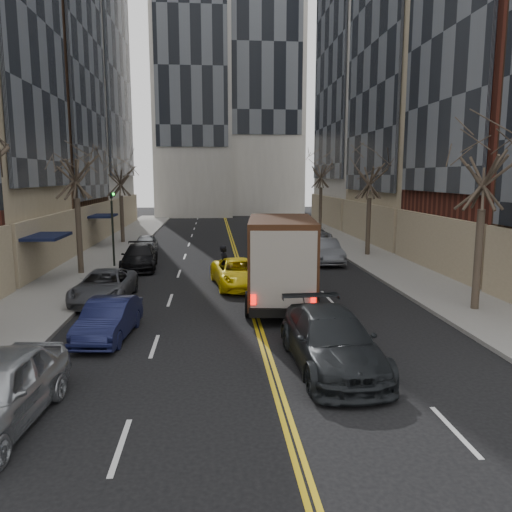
{
  "coord_description": "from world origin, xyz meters",
  "views": [
    {
      "loc": [
        -1.58,
        -7.5,
        5.38
      ],
      "look_at": [
        0.13,
        12.2,
        2.2
      ],
      "focal_mm": 35.0,
      "sensor_mm": 36.0,
      "label": 1
    }
  ],
  "objects": [
    {
      "name": "taxi",
      "position": [
        -0.38,
        16.43,
        0.67
      ],
      "size": [
        2.83,
        5.09,
        1.35
      ],
      "primitive_type": "imported",
      "rotation": [
        0.0,
        0.0,
        0.13
      ],
      "color": "yellow",
      "rests_on": "ground"
    },
    {
      "name": "parked_lf_b",
      "position": [
        -5.1,
        8.95,
        0.66
      ],
      "size": [
        1.76,
        4.09,
        1.31
      ],
      "primitive_type": "imported",
      "rotation": [
        0.0,
        0.0,
        -0.09
      ],
      "color": "#101333",
      "rests_on": "ground"
    },
    {
      "name": "tree_rt_near",
      "position": [
        8.8,
        11.0,
        6.45
      ],
      "size": [
        3.2,
        3.2,
        8.71
      ],
      "color": "#382D23",
      "rests_on": "sidewalk_right"
    },
    {
      "name": "tree_lf_mid",
      "position": [
        -8.8,
        20.0,
        6.6
      ],
      "size": [
        3.2,
        3.2,
        8.91
      ],
      "color": "#382D23",
      "rests_on": "sidewalk_left"
    },
    {
      "name": "observer_sedan",
      "position": [
        1.7,
        5.75,
        0.8
      ],
      "size": [
        2.45,
        5.58,
        1.6
      ],
      "rotation": [
        0.0,
        0.0,
        0.04
      ],
      "color": "black",
      "rests_on": "ground"
    },
    {
      "name": "traffic_signal",
      "position": [
        -7.39,
        22.0,
        2.82
      ],
      "size": [
        0.29,
        0.26,
        4.7
      ],
      "color": "black",
      "rests_on": "sidewalk_left"
    },
    {
      "name": "sidewalk_right",
      "position": [
        9.0,
        27.0,
        0.07
      ],
      "size": [
        4.0,
        66.0,
        0.15
      ],
      "primitive_type": "cube",
      "color": "slate",
      "rests_on": "ground"
    },
    {
      "name": "parked_rt_a",
      "position": [
        5.34,
        22.73,
        0.76
      ],
      "size": [
        1.7,
        4.62,
        1.51
      ],
      "primitive_type": "imported",
      "rotation": [
        0.0,
        0.0,
        0.02
      ],
      "color": "#4C4F54",
      "rests_on": "ground"
    },
    {
      "name": "tree_lf_far",
      "position": [
        -8.8,
        33.0,
        6.02
      ],
      "size": [
        3.2,
        3.2,
        8.12
      ],
      "color": "#382D23",
      "rests_on": "sidewalk_left"
    },
    {
      "name": "ups_truck",
      "position": [
        1.2,
        12.72,
        1.87
      ],
      "size": [
        3.31,
        7.0,
        3.71
      ],
      "rotation": [
        0.0,
        0.0,
        -0.1
      ],
      "color": "black",
      "rests_on": "ground"
    },
    {
      "name": "tree_rt_mid",
      "position": [
        8.8,
        25.0,
        6.17
      ],
      "size": [
        3.2,
        3.2,
        8.32
      ],
      "color": "#382D23",
      "rests_on": "sidewalk_right"
    },
    {
      "name": "ground",
      "position": [
        0.0,
        0.0,
        0.0
      ],
      "size": [
        160.0,
        160.0,
        0.0
      ],
      "primitive_type": "plane",
      "color": "black",
      "rests_on": "ground"
    },
    {
      "name": "parked_rt_b",
      "position": [
        6.3,
        31.82,
        0.76
      ],
      "size": [
        2.6,
        5.5,
        1.52
      ],
      "primitive_type": "imported",
      "rotation": [
        0.0,
        0.0,
        0.01
      ],
      "color": "#98999F",
      "rests_on": "ground"
    },
    {
      "name": "streetwall_right",
      "position": [
        16.38,
        32.2,
        15.09
      ],
      "size": [
        12.26,
        49.0,
        34.0
      ],
      "color": "#4C301E",
      "rests_on": "ground"
    },
    {
      "name": "parked_rt_c",
      "position": [
        5.6,
        32.95,
        0.64
      ],
      "size": [
        2.28,
        4.57,
        1.27
      ],
      "primitive_type": "imported",
      "rotation": [
        0.0,
        0.0,
        -0.12
      ],
      "color": "black",
      "rests_on": "ground"
    },
    {
      "name": "parked_lf_c",
      "position": [
        -6.3,
        14.03,
        0.67
      ],
      "size": [
        2.35,
        4.88,
        1.34
      ],
      "primitive_type": "imported",
      "rotation": [
        0.0,
        0.0,
        -0.03
      ],
      "color": "#494A50",
      "rests_on": "ground"
    },
    {
      "name": "sidewalk_left",
      "position": [
        -9.0,
        27.0,
        0.07
      ],
      "size": [
        4.0,
        66.0,
        0.15
      ],
      "primitive_type": "cube",
      "color": "slate",
      "rests_on": "ground"
    },
    {
      "name": "tree_rt_far",
      "position": [
        8.8,
        40.0,
        6.74
      ],
      "size": [
        3.2,
        3.2,
        9.11
      ],
      "color": "#382D23",
      "rests_on": "sidewalk_right"
    },
    {
      "name": "parked_lf_d",
      "position": [
        -5.88,
        21.69,
        0.7
      ],
      "size": [
        2.27,
        4.96,
        1.41
      ],
      "primitive_type": "imported",
      "rotation": [
        0.0,
        0.0,
        0.06
      ],
      "color": "black",
      "rests_on": "ground"
    },
    {
      "name": "parked_lf_e",
      "position": [
        -6.3,
        27.75,
        0.65
      ],
      "size": [
        1.69,
        3.88,
        1.3
      ],
      "primitive_type": "imported",
      "rotation": [
        0.0,
        0.0,
        0.04
      ],
      "color": "#A7ABAF",
      "rests_on": "ground"
    },
    {
      "name": "pedestrian",
      "position": [
        -1.03,
        17.45,
        0.96
      ],
      "size": [
        0.7,
        0.82,
        1.91
      ],
      "primitive_type": "imported",
      "rotation": [
        0.0,
        0.0,
        1.16
      ],
      "color": "black",
      "rests_on": "ground"
    }
  ]
}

